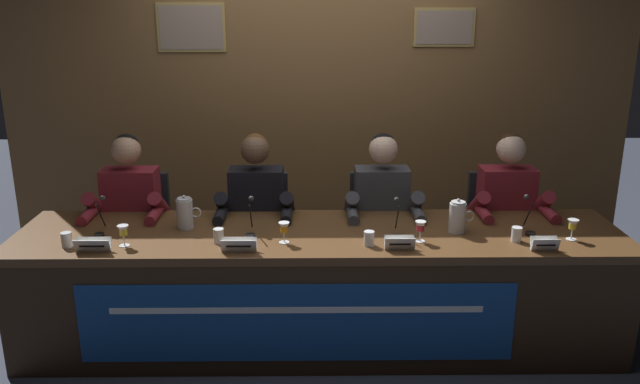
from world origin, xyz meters
TOP-DOWN VIEW (x-y plane):
  - ground_plane at (0.00, 0.00)m, footprint 12.00×12.00m
  - wall_back_panelled at (-0.00, 1.37)m, footprint 4.86×0.14m
  - conference_table at (-0.00, -0.12)m, footprint 3.66×0.83m
  - chair_far_left at (-1.26, 0.60)m, footprint 0.44×0.45m
  - panelist_far_left at (-1.26, 0.40)m, footprint 0.51×0.48m
  - nameplate_far_left at (-1.27, -0.31)m, footprint 0.20×0.06m
  - juice_glass_far_left at (-1.12, -0.22)m, footprint 0.06×0.06m
  - water_cup_far_left at (-1.44, -0.23)m, footprint 0.06×0.06m
  - microphone_far_left at (-1.31, -0.03)m, footprint 0.06×0.17m
  - chair_center_left at (-0.42, 0.60)m, footprint 0.44×0.45m
  - panelist_center_left at (-0.42, 0.40)m, footprint 0.51×0.48m
  - nameplate_center_left at (-0.45, -0.32)m, footprint 0.20×0.06m
  - juice_glass_center_left at (-0.21, -0.18)m, footprint 0.06×0.06m
  - water_cup_center_left at (-0.59, -0.18)m, footprint 0.06×0.06m
  - microphone_center_left at (-0.41, -0.05)m, footprint 0.06×0.17m
  - chair_center_right at (0.42, 0.60)m, footprint 0.44×0.45m
  - panelist_center_right at (0.42, 0.40)m, footprint 0.51×0.48m
  - nameplate_center_right at (0.44, -0.30)m, footprint 0.17×0.06m
  - juice_glass_center_right at (0.58, -0.17)m, footprint 0.06×0.06m
  - water_cup_center_right at (0.28, -0.23)m, footprint 0.06×0.06m
  - microphone_center_right at (0.46, -0.08)m, footprint 0.06×0.17m
  - chair_far_right at (1.26, 0.60)m, footprint 0.44×0.45m
  - panelist_far_right at (1.26, 0.40)m, footprint 0.51×0.48m
  - nameplate_far_right at (1.25, -0.32)m, footprint 0.15×0.06m
  - juice_glass_far_right at (1.47, -0.15)m, footprint 0.06×0.06m
  - water_cup_far_right at (1.14, -0.17)m, footprint 0.06×0.06m
  - microphone_far_right at (1.25, -0.03)m, footprint 0.06×0.17m
  - water_pitcher_left_side at (-0.82, 0.07)m, footprint 0.15×0.10m
  - water_pitcher_right_side at (0.83, -0.01)m, footprint 0.15×0.10m

SIDE VIEW (x-z plane):
  - ground_plane at x=0.00m, z-range 0.00..0.00m
  - chair_far_left at x=-1.26m, z-range -0.01..0.90m
  - chair_center_left at x=-0.42m, z-range -0.01..0.90m
  - chair_center_right at x=0.42m, z-range -0.01..0.90m
  - chair_far_right at x=1.26m, z-range -0.01..0.90m
  - conference_table at x=0.00m, z-range 0.14..0.88m
  - panelist_far_left at x=-1.26m, z-range 0.10..1.34m
  - panelist_center_left at x=-0.42m, z-range 0.10..1.34m
  - panelist_center_right at x=0.42m, z-range 0.10..1.34m
  - panelist_far_right at x=1.26m, z-range 0.10..1.34m
  - water_cup_far_left at x=-1.44m, z-range 0.73..0.82m
  - water_cup_center_left at x=-0.59m, z-range 0.73..0.82m
  - water_cup_center_right at x=0.28m, z-range 0.73..0.82m
  - water_cup_far_right at x=1.14m, z-range 0.73..0.82m
  - nameplate_far_left at x=-1.27m, z-range 0.74..0.82m
  - nameplate_center_right at x=0.44m, z-range 0.74..0.82m
  - nameplate_far_right at x=1.25m, z-range 0.74..0.82m
  - nameplate_center_left at x=-0.45m, z-range 0.74..0.82m
  - microphone_far_left at x=-1.31m, z-range 0.70..0.92m
  - microphone_center_left at x=-0.41m, z-range 0.70..0.92m
  - microphone_center_right at x=0.46m, z-range 0.70..0.92m
  - microphone_far_right at x=1.25m, z-range 0.70..0.92m
  - juice_glass_far_left at x=-1.12m, z-range 0.76..0.88m
  - juice_glass_center_left at x=-0.21m, z-range 0.76..0.88m
  - juice_glass_center_right at x=0.58m, z-range 0.76..0.88m
  - juice_glass_far_right at x=1.47m, z-range 0.76..0.88m
  - water_pitcher_left_side at x=-0.82m, z-range 0.73..0.94m
  - water_pitcher_right_side at x=0.83m, z-range 0.73..0.94m
  - wall_back_panelled at x=0.00m, z-range 0.00..2.60m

